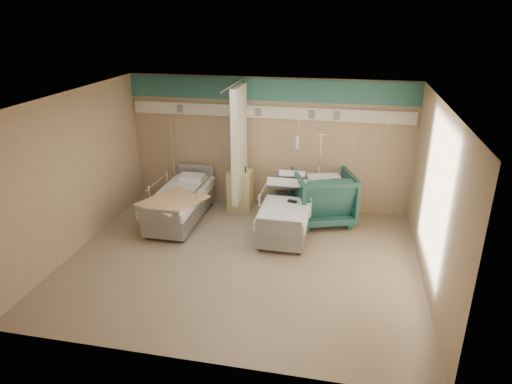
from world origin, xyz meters
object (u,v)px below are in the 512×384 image
bedside_cabinet (240,190)px  iv_stand_left (175,186)px  iv_stand_right (317,200)px  bed_left (180,207)px  visitor_armchair (323,197)px  bed_right (287,216)px

bedside_cabinet → iv_stand_left: 1.53m
iv_stand_right → iv_stand_left: size_ratio=0.99×
bed_left → iv_stand_left: bearing=116.3°
bed_left → visitor_armchair: (2.85, 0.60, 0.22)m
bedside_cabinet → iv_stand_right: 1.68m
iv_stand_right → bedside_cabinet: bearing=177.2°
bed_left → iv_stand_right: size_ratio=1.21×
bedside_cabinet → visitor_armchair: visitor_armchair is taller
bedside_cabinet → iv_stand_left: iv_stand_left is taller
visitor_armchair → bed_left: bearing=-7.3°
visitor_armchair → iv_stand_left: bearing=-25.5°
iv_stand_left → iv_stand_right: bearing=-2.7°
visitor_armchair → bedside_cabinet: bearing=-28.6°
iv_stand_left → visitor_armchair: bearing=-6.4°
iv_stand_right → iv_stand_left: bearing=177.3°
visitor_armchair → iv_stand_right: (-0.12, 0.22, -0.17)m
visitor_armchair → bed_right: bearing=23.6°
bed_right → bedside_cabinet: 1.46m
bed_right → visitor_armchair: size_ratio=1.84×
bed_right → iv_stand_right: bearing=57.3°
bed_right → bed_left: bearing=180.0°
iv_stand_right → iv_stand_left: (-3.21, 0.15, 0.01)m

